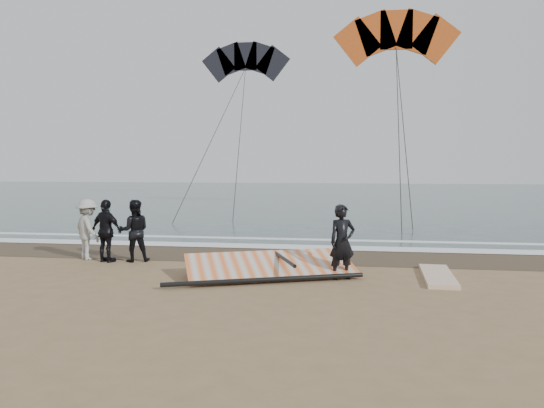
{
  "coord_description": "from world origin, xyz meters",
  "views": [
    {
      "loc": [
        1.95,
        -10.57,
        2.65
      ],
      "look_at": [
        -0.06,
        3.0,
        1.6
      ],
      "focal_mm": 35.0,
      "sensor_mm": 36.0,
      "label": 1
    }
  ],
  "objects": [
    {
      "name": "ground",
      "position": [
        0.0,
        0.0,
        0.0
      ],
      "size": [
        120.0,
        120.0,
        0.0
      ],
      "primitive_type": "plane",
      "color": "#8C704C",
      "rests_on": "ground"
    },
    {
      "name": "sea",
      "position": [
        0.0,
        33.0,
        0.01
      ],
      "size": [
        120.0,
        54.0,
        0.02
      ],
      "primitive_type": "cube",
      "color": "#233838",
      "rests_on": "ground"
    },
    {
      "name": "wet_sand",
      "position": [
        0.0,
        4.5,
        0.01
      ],
      "size": [
        120.0,
        2.8,
        0.01
      ],
      "primitive_type": "cube",
      "color": "#4C3D2B",
      "rests_on": "ground"
    },
    {
      "name": "foam_near",
      "position": [
        0.0,
        5.9,
        0.03
      ],
      "size": [
        120.0,
        0.9,
        0.01
      ],
      "primitive_type": "cube",
      "color": "white",
      "rests_on": "sea"
    },
    {
      "name": "foam_far",
      "position": [
        0.0,
        7.6,
        0.03
      ],
      "size": [
        120.0,
        0.45,
        0.01
      ],
      "primitive_type": "cube",
      "color": "white",
      "rests_on": "sea"
    },
    {
      "name": "man_main",
      "position": [
        1.78,
        1.56,
        0.86
      ],
      "size": [
        0.74,
        0.65,
        1.72
      ],
      "primitive_type": "imported",
      "rotation": [
        0.0,
        0.0,
        0.46
      ],
      "color": "black",
      "rests_on": "ground"
    },
    {
      "name": "board_white",
      "position": [
        3.99,
        1.98,
        0.05
      ],
      "size": [
        0.78,
        2.42,
        0.1
      ],
      "primitive_type": "cube",
      "rotation": [
        0.0,
        0.0,
        -0.05
      ],
      "color": "white",
      "rests_on": "ground"
    },
    {
      "name": "board_cream",
      "position": [
        0.38,
        3.9,
        0.05
      ],
      "size": [
        1.82,
        2.57,
        0.11
      ],
      "primitive_type": "cube",
      "rotation": [
        0.0,
        0.0,
        -0.5
      ],
      "color": "white",
      "rests_on": "ground"
    },
    {
      "name": "trio_cluster",
      "position": [
        -4.58,
        2.93,
        0.84
      ],
      "size": [
        2.52,
        1.23,
        1.69
      ],
      "color": "black",
      "rests_on": "ground"
    },
    {
      "name": "sail_rig",
      "position": [
        0.07,
        1.65,
        0.2
      ],
      "size": [
        4.25,
        3.07,
        0.51
      ],
      "color": "black",
      "rests_on": "ground"
    },
    {
      "name": "kite_red",
      "position": [
        4.23,
        18.06,
        9.0
      ],
      "size": [
        7.15,
        4.55,
        12.43
      ],
      "color": "#BF4B16",
      "rests_on": "ground"
    },
    {
      "name": "kite_dark",
      "position": [
        -5.66,
        27.72,
        9.81
      ],
      "size": [
        7.19,
        8.3,
        18.94
      ],
      "color": "black",
      "rests_on": "ground"
    }
  ]
}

